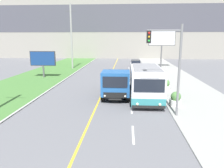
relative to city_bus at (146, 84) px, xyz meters
The scene contains 12 objects.
apartment_block_background 43.61m from the city_bus, 95.30° to the left, with size 80.00×8.04×19.26m.
city_bus is the anchor object (origin of this frame).
dump_truck 2.72m from the city_bus, 158.95° to the left, with size 2.45×6.84×2.53m.
car_distant 20.66m from the city_bus, 90.11° to the left, with size 1.80×4.30×1.45m.
utility_pole_far 22.94m from the city_bus, 119.63° to the left, with size 1.80×0.28×10.99m.
traffic_light_mast 4.54m from the city_bus, 71.80° to the right, with size 2.28×0.32×6.14m.
billboard_large 22.21m from the city_bus, 78.15° to the left, with size 4.62×0.24×6.64m.
billboard_small 16.69m from the city_bus, 140.72° to the left, with size 3.45×0.24×3.56m.
planter_round_near 2.77m from the city_bus, 30.44° to the right, with size 0.97×0.97×1.09m.
planter_round_second 4.55m from the city_bus, 58.42° to the left, with size 1.01×1.01×1.12m.
planter_round_third 9.28m from the city_bus, 75.10° to the left, with size 0.98×0.98×1.11m.
planter_round_far 14.29m from the city_bus, 80.28° to the left, with size 0.98×0.98×1.06m.
Camera 1 is at (2.34, -3.59, 5.27)m, focal length 35.00 mm.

